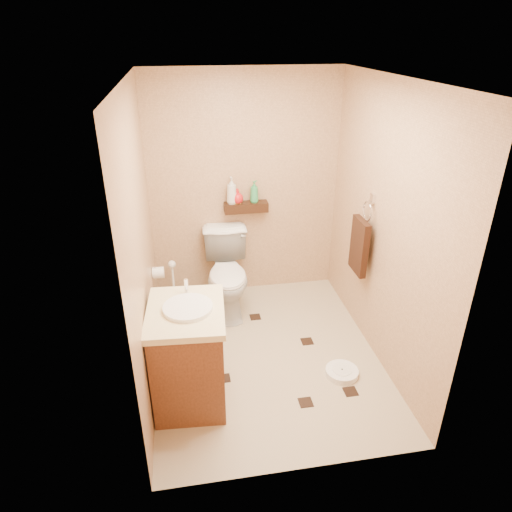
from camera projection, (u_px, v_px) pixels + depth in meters
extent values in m
plane|color=tan|center=(266.00, 354.00, 4.23)|extent=(2.50, 2.50, 0.00)
cube|color=tan|center=(245.00, 188.00, 4.79)|extent=(2.00, 0.04, 2.40)
cube|color=tan|center=(310.00, 325.00, 2.59)|extent=(2.00, 0.04, 2.40)
cube|color=tan|center=(141.00, 245.00, 3.54)|extent=(0.04, 2.50, 2.40)
cube|color=tan|center=(384.00, 228.00, 3.84)|extent=(0.04, 2.50, 2.40)
cube|color=silver|center=(269.00, 78.00, 3.16)|extent=(2.00, 2.50, 0.02)
cube|color=#311C0D|center=(246.00, 207.00, 4.80)|extent=(0.46, 0.14, 0.10)
cube|color=black|center=(224.00, 378.00, 3.94)|extent=(0.11, 0.11, 0.01)
cube|color=black|center=(307.00, 341.00, 4.40)|extent=(0.11, 0.11, 0.01)
cube|color=black|center=(306.00, 402.00, 3.68)|extent=(0.11, 0.11, 0.01)
cube|color=black|center=(202.00, 331.00, 4.55)|extent=(0.11, 0.11, 0.01)
cube|color=black|center=(350.00, 391.00, 3.79)|extent=(0.11, 0.11, 0.01)
cube|color=black|center=(255.00, 317.00, 4.77)|extent=(0.11, 0.11, 0.01)
imported|color=white|center=(228.00, 274.00, 4.74)|extent=(0.50, 0.84, 0.84)
cube|color=brown|center=(189.00, 358.00, 3.57)|extent=(0.58, 0.69, 0.80)
cube|color=beige|center=(185.00, 312.00, 3.38)|extent=(0.62, 0.73, 0.05)
cylinder|color=white|center=(188.00, 309.00, 3.37)|extent=(0.37, 0.37, 0.05)
cylinder|color=silver|center=(186.00, 286.00, 3.53)|extent=(0.03, 0.03, 0.12)
cylinder|color=white|center=(342.00, 372.00, 3.97)|extent=(0.33, 0.33, 0.05)
cylinder|color=white|center=(342.00, 370.00, 3.96)|extent=(0.17, 0.17, 0.01)
cylinder|color=#186360|center=(175.00, 296.00, 5.02)|extent=(0.12, 0.12, 0.13)
cylinder|color=white|center=(173.00, 278.00, 4.92)|extent=(0.02, 0.02, 0.36)
sphere|color=white|center=(172.00, 264.00, 4.84)|extent=(0.08, 0.08, 0.08)
cube|color=silver|center=(373.00, 198.00, 3.98)|extent=(0.03, 0.06, 0.08)
torus|color=silver|center=(367.00, 211.00, 4.03)|extent=(0.02, 0.19, 0.19)
cube|color=#361B10|center=(359.00, 246.00, 4.18)|extent=(0.06, 0.30, 0.52)
cylinder|color=white|center=(158.00, 273.00, 4.39)|extent=(0.11, 0.11, 0.11)
cylinder|color=silver|center=(153.00, 267.00, 4.36)|extent=(0.04, 0.02, 0.02)
imported|color=silver|center=(232.00, 191.00, 4.70)|extent=(0.12, 0.12, 0.28)
imported|color=gold|center=(237.00, 197.00, 4.74)|extent=(0.07, 0.07, 0.14)
imported|color=red|center=(237.00, 196.00, 4.73)|extent=(0.17, 0.17, 0.16)
imported|color=#309252|center=(254.00, 192.00, 4.74)|extent=(0.12, 0.12, 0.23)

